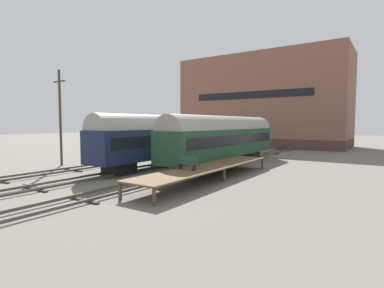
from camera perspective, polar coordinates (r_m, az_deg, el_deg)
ground_plane at (r=27.11m, az=-10.67°, el=-5.10°), size 200.00×200.00×0.00m
track_left at (r=30.64m, az=-17.13°, el=-3.89°), size 2.60×60.00×0.26m
track_middle at (r=27.08m, az=-10.67°, el=-4.81°), size 2.60×60.00×0.26m
track_right at (r=23.98m, az=-2.37°, el=-5.88°), size 2.60×60.00×0.26m
train_car_green at (r=30.19m, az=6.27°, el=1.31°), size 2.84×18.95×4.97m
train_car_navy at (r=29.05m, az=-6.52°, el=1.24°), size 2.90×15.26×5.04m
station_platform at (r=22.39m, az=3.30°, el=-4.43°), size 2.80×15.60×1.06m
bench at (r=20.68m, az=-0.80°, el=-3.55°), size 1.40×0.40×0.91m
person_worker at (r=27.72m, az=-15.90°, el=-2.86°), size 0.32×0.32×1.70m
utility_pole at (r=32.63m, az=-23.80°, el=4.83°), size 1.80×0.24×9.51m
warehouse_building at (r=58.74m, az=13.41°, el=7.81°), size 29.80×12.52×16.53m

